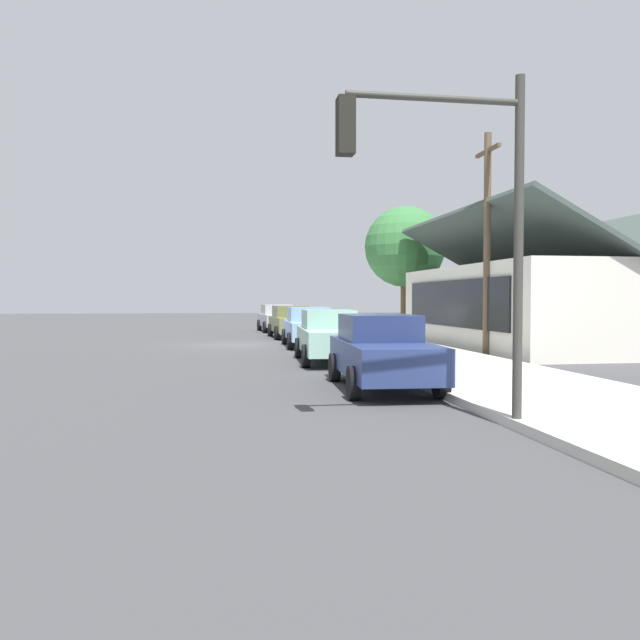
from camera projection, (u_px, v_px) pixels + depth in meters
ground_plane at (236, 345)px, 26.67m from camera, size 120.00×120.00×0.00m
sidewalk_curb at (365, 341)px, 27.57m from camera, size 60.00×4.20×0.16m
car_silver at (278, 318)px, 37.28m from camera, size 4.44×2.27×1.59m
car_olive at (291, 321)px, 31.34m from camera, size 4.59×2.10×1.59m
car_skyblue at (309, 327)px, 25.55m from camera, size 4.54×2.08×1.59m
car_seafoam at (329, 335)px, 19.37m from camera, size 4.87×2.14×1.59m
car_navy at (382, 351)px, 13.60m from camera, size 4.57×2.11×1.59m
storefront_building at (542, 303)px, 25.14m from camera, size 13.00×7.78×5.32m
shade_tree at (405, 247)px, 33.10m from camera, size 4.22×4.22×6.78m
traffic_light_main at (450, 191)px, 9.10m from camera, size 0.37×2.79×5.20m
utility_pole_wooden at (487, 240)px, 21.24m from camera, size 1.80×0.24×7.50m
fire_hydrant_red at (332, 331)px, 27.81m from camera, size 0.22×0.22×0.71m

